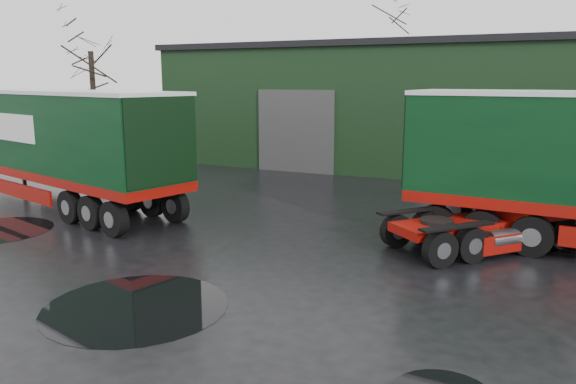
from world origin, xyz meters
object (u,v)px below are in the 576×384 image
at_px(hero_tractor, 481,183).
at_px(tree_back_a, 387,76).
at_px(warehouse, 484,106).
at_px(trailer_left, 49,147).
at_px(tree_left, 93,84).

height_order(hero_tractor, tree_back_a, tree_back_a).
xyz_separation_m(warehouse, trailer_left, (-13.06, -16.40, -1.08)).
height_order(trailer_left, tree_back_a, tree_back_a).
distance_m(trailer_left, tree_back_a, 27.01).
bearing_deg(trailer_left, tree_back_a, 3.80).
relative_size(hero_tractor, tree_left, 0.67).
distance_m(hero_tractor, tree_back_a, 27.48).
relative_size(warehouse, tree_left, 3.81).
xyz_separation_m(trailer_left, tree_left, (-5.94, 8.40, 2.17)).
relative_size(warehouse, hero_tractor, 5.67).
distance_m(warehouse, tree_back_a, 12.90).
bearing_deg(hero_tractor, trailer_left, -135.46).
xyz_separation_m(warehouse, tree_left, (-19.00, -8.00, 1.09)).
xyz_separation_m(warehouse, tree_back_a, (-8.00, 10.00, 1.59)).
distance_m(warehouse, tree_left, 20.64).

